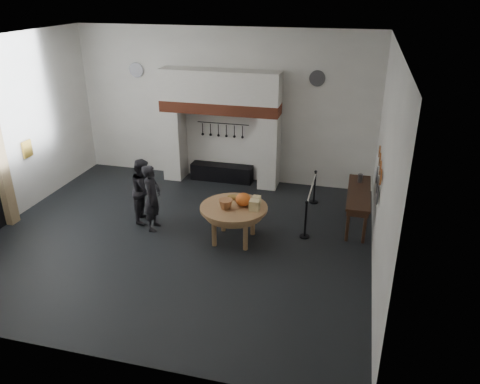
% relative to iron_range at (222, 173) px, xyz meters
% --- Properties ---
extents(floor, '(9.00, 8.00, 0.02)m').
position_rel_iron_range_xyz_m(floor, '(0.00, -3.72, -0.25)').
color(floor, black).
rests_on(floor, ground).
extents(ceiling, '(9.00, 8.00, 0.02)m').
position_rel_iron_range_xyz_m(ceiling, '(0.00, -3.72, 4.25)').
color(ceiling, silver).
rests_on(ceiling, wall_back).
extents(wall_back, '(9.00, 0.02, 4.50)m').
position_rel_iron_range_xyz_m(wall_back, '(0.00, 0.28, 2.00)').
color(wall_back, white).
rests_on(wall_back, floor).
extents(wall_front, '(9.00, 0.02, 4.50)m').
position_rel_iron_range_xyz_m(wall_front, '(0.00, -7.72, 2.00)').
color(wall_front, white).
rests_on(wall_front, floor).
extents(wall_right, '(0.02, 8.00, 4.50)m').
position_rel_iron_range_xyz_m(wall_right, '(4.50, -3.72, 2.00)').
color(wall_right, white).
rests_on(wall_right, floor).
extents(chimney_pier_left, '(0.55, 0.70, 2.15)m').
position_rel_iron_range_xyz_m(chimney_pier_left, '(-1.48, -0.07, 0.82)').
color(chimney_pier_left, silver).
rests_on(chimney_pier_left, floor).
extents(chimney_pier_right, '(0.55, 0.70, 2.15)m').
position_rel_iron_range_xyz_m(chimney_pier_right, '(1.48, -0.07, 0.82)').
color(chimney_pier_right, silver).
rests_on(chimney_pier_right, floor).
extents(hearth_brick_band, '(3.50, 0.72, 0.32)m').
position_rel_iron_range_xyz_m(hearth_brick_band, '(0.00, -0.07, 2.06)').
color(hearth_brick_band, '#9E442B').
rests_on(hearth_brick_band, chimney_pier_left).
extents(chimney_hood, '(3.50, 0.70, 0.90)m').
position_rel_iron_range_xyz_m(chimney_hood, '(0.00, -0.07, 2.67)').
color(chimney_hood, silver).
rests_on(chimney_hood, hearth_brick_band).
extents(iron_range, '(1.90, 0.45, 0.50)m').
position_rel_iron_range_xyz_m(iron_range, '(0.00, 0.00, 0.00)').
color(iron_range, black).
rests_on(iron_range, floor).
extents(utensil_rail, '(1.60, 0.02, 0.02)m').
position_rel_iron_range_xyz_m(utensil_rail, '(0.00, 0.20, 1.50)').
color(utensil_rail, black).
rests_on(utensil_rail, wall_back).
extents(door_jamb_far, '(0.22, 0.30, 2.60)m').
position_rel_iron_range_xyz_m(door_jamb_far, '(-4.38, -4.02, 1.05)').
color(door_jamb_far, tan).
rests_on(door_jamb_far, floor).
extents(wall_plaque, '(0.05, 0.34, 0.44)m').
position_rel_iron_range_xyz_m(wall_plaque, '(-4.45, -2.92, 1.35)').
color(wall_plaque, gold).
rests_on(wall_plaque, wall_left).
extents(work_table, '(1.85, 1.85, 0.07)m').
position_rel_iron_range_xyz_m(work_table, '(1.32, -3.46, 0.59)').
color(work_table, '#A7834F').
rests_on(work_table, floor).
extents(pumpkin, '(0.36, 0.36, 0.31)m').
position_rel_iron_range_xyz_m(pumpkin, '(1.52, -3.36, 0.78)').
color(pumpkin, orange).
rests_on(pumpkin, work_table).
extents(cheese_block_big, '(0.22, 0.22, 0.24)m').
position_rel_iron_range_xyz_m(cheese_block_big, '(1.82, -3.51, 0.74)').
color(cheese_block_big, '#DEC485').
rests_on(cheese_block_big, work_table).
extents(cheese_block_small, '(0.18, 0.18, 0.20)m').
position_rel_iron_range_xyz_m(cheese_block_small, '(1.80, -3.21, 0.72)').
color(cheese_block_small, '#DCC484').
rests_on(cheese_block_small, work_table).
extents(wicker_basket, '(0.38, 0.38, 0.22)m').
position_rel_iron_range_xyz_m(wicker_basket, '(1.17, -3.61, 0.73)').
color(wicker_basket, '#A4673C').
rests_on(wicker_basket, work_table).
extents(bread_loaf, '(0.31, 0.18, 0.13)m').
position_rel_iron_range_xyz_m(bread_loaf, '(1.22, -3.11, 0.69)').
color(bread_loaf, '#A47A3A').
rests_on(bread_loaf, work_table).
extents(visitor_near, '(0.45, 0.64, 1.68)m').
position_rel_iron_range_xyz_m(visitor_near, '(-0.74, -3.41, 0.59)').
color(visitor_near, black).
rests_on(visitor_near, floor).
extents(visitor_far, '(0.74, 0.88, 1.64)m').
position_rel_iron_range_xyz_m(visitor_far, '(-1.14, -3.01, 0.57)').
color(visitor_far, black).
rests_on(visitor_far, floor).
extents(side_table, '(0.55, 2.20, 0.06)m').
position_rel_iron_range_xyz_m(side_table, '(4.10, -1.91, 0.62)').
color(side_table, '#361F13').
rests_on(side_table, floor).
extents(pewter_jug, '(0.12, 0.12, 0.22)m').
position_rel_iron_range_xyz_m(pewter_jug, '(4.10, -1.31, 0.76)').
color(pewter_jug, '#49494E').
rests_on(pewter_jug, side_table).
extents(copper_pan_a, '(0.03, 0.34, 0.34)m').
position_rel_iron_range_xyz_m(copper_pan_a, '(4.46, -3.52, 1.70)').
color(copper_pan_a, '#C6662D').
rests_on(copper_pan_a, wall_right).
extents(copper_pan_b, '(0.03, 0.32, 0.32)m').
position_rel_iron_range_xyz_m(copper_pan_b, '(4.46, -2.97, 1.70)').
color(copper_pan_b, '#C6662D').
rests_on(copper_pan_b, wall_right).
extents(copper_pan_c, '(0.03, 0.30, 0.30)m').
position_rel_iron_range_xyz_m(copper_pan_c, '(4.46, -2.42, 1.70)').
color(copper_pan_c, '#C6662D').
rests_on(copper_pan_c, wall_right).
extents(copper_pan_d, '(0.03, 0.28, 0.28)m').
position_rel_iron_range_xyz_m(copper_pan_d, '(4.46, -1.87, 1.70)').
color(copper_pan_d, '#C6662D').
rests_on(copper_pan_d, wall_right).
extents(pewter_plate_left, '(0.03, 0.40, 0.40)m').
position_rel_iron_range_xyz_m(pewter_plate_left, '(4.46, -3.32, 1.20)').
color(pewter_plate_left, '#4C4C51').
rests_on(pewter_plate_left, wall_right).
extents(pewter_plate_mid, '(0.03, 0.40, 0.40)m').
position_rel_iron_range_xyz_m(pewter_plate_mid, '(4.46, -2.72, 1.20)').
color(pewter_plate_mid, '#4C4C51').
rests_on(pewter_plate_mid, wall_right).
extents(pewter_plate_right, '(0.03, 0.40, 0.40)m').
position_rel_iron_range_xyz_m(pewter_plate_right, '(4.46, -2.12, 1.20)').
color(pewter_plate_right, '#4C4C51').
rests_on(pewter_plate_right, wall_right).
extents(pewter_plate_back_left, '(0.44, 0.03, 0.44)m').
position_rel_iron_range_xyz_m(pewter_plate_back_left, '(-2.70, 0.24, 2.95)').
color(pewter_plate_back_left, '#4C4C51').
rests_on(pewter_plate_back_left, wall_back).
extents(pewter_plate_back_right, '(0.44, 0.03, 0.44)m').
position_rel_iron_range_xyz_m(pewter_plate_back_right, '(2.70, 0.24, 2.95)').
color(pewter_plate_back_right, '#4C4C51').
rests_on(pewter_plate_back_right, wall_back).
extents(barrier_post_near, '(0.05, 0.05, 0.90)m').
position_rel_iron_range_xyz_m(barrier_post_near, '(2.93, -2.92, 0.20)').
color(barrier_post_near, black).
rests_on(barrier_post_near, floor).
extents(barrier_post_far, '(0.05, 0.05, 0.90)m').
position_rel_iron_range_xyz_m(barrier_post_far, '(2.93, -0.92, 0.20)').
color(barrier_post_far, black).
rests_on(barrier_post_far, floor).
extents(barrier_rope, '(0.04, 2.00, 0.04)m').
position_rel_iron_range_xyz_m(barrier_rope, '(2.93, -1.92, 0.60)').
color(barrier_rope, silver).
rests_on(barrier_rope, barrier_post_near).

